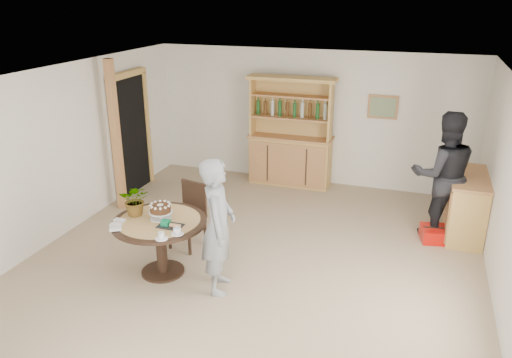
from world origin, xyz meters
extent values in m
plane|color=tan|center=(0.00, 0.00, 0.00)|extent=(7.00, 7.00, 0.00)
cube|color=white|center=(0.00, 3.50, 1.25)|extent=(6.00, 0.04, 2.50)
cube|color=white|center=(-3.00, 0.00, 1.25)|extent=(0.04, 7.00, 2.50)
cube|color=white|center=(0.00, 0.00, 2.50)|extent=(6.00, 7.00, 0.04)
cube|color=tan|center=(1.30, 3.47, 1.55)|extent=(0.52, 0.03, 0.42)
cube|color=#59724C|center=(1.30, 3.45, 1.55)|extent=(0.44, 0.02, 0.34)
cube|color=black|center=(-2.94, 2.00, 1.05)|extent=(0.10, 0.90, 2.10)
cube|color=tan|center=(-2.92, 1.50, 1.05)|extent=(0.12, 0.10, 2.10)
cube|color=tan|center=(-2.92, 2.50, 1.05)|extent=(0.12, 0.10, 2.10)
cube|color=tan|center=(-2.92, 2.00, 2.13)|extent=(0.12, 1.10, 0.10)
cube|color=tan|center=(-2.70, 1.20, 1.25)|extent=(0.12, 0.12, 2.50)
cube|color=tan|center=(-0.30, 3.24, 0.45)|extent=(1.50, 0.50, 0.90)
cube|color=tan|center=(-0.30, 3.24, 0.92)|extent=(1.56, 0.54, 0.04)
cube|color=tan|center=(-0.30, 3.34, 1.47)|extent=(1.50, 0.04, 1.06)
cube|color=tan|center=(-1.03, 3.19, 1.47)|extent=(0.04, 0.34, 1.06)
cube|color=tan|center=(0.43, 3.19, 1.47)|extent=(0.04, 0.34, 1.06)
cube|color=tan|center=(-0.30, 3.19, 1.30)|extent=(1.44, 0.32, 0.03)
cube|color=tan|center=(-0.30, 3.19, 1.70)|extent=(1.44, 0.32, 0.03)
cube|color=tan|center=(-0.30, 3.19, 2.01)|extent=(1.62, 0.40, 0.06)
cylinder|color=#194C1E|center=(-0.86, 3.19, 1.46)|extent=(0.07, 0.07, 0.28)
cylinder|color=#4C2D14|center=(-0.70, 3.19, 1.46)|extent=(0.07, 0.07, 0.28)
cylinder|color=#B2BFB2|center=(-0.54, 3.19, 1.46)|extent=(0.07, 0.07, 0.28)
cylinder|color=#194C1E|center=(-0.38, 3.19, 1.46)|extent=(0.07, 0.07, 0.28)
cylinder|color=#4C2D14|center=(-0.22, 3.19, 1.46)|extent=(0.07, 0.07, 0.28)
cylinder|color=#B2BFB2|center=(-0.06, 3.19, 1.46)|extent=(0.07, 0.07, 0.28)
cylinder|color=#194C1E|center=(0.10, 3.19, 1.46)|extent=(0.07, 0.07, 0.28)
cylinder|color=#4C2D14|center=(0.26, 3.19, 1.46)|extent=(0.07, 0.07, 0.28)
cube|color=tan|center=(2.74, 2.00, 0.45)|extent=(0.50, 1.20, 0.90)
cube|color=tan|center=(2.74, 2.00, 0.92)|extent=(0.54, 1.26, 0.04)
cylinder|color=black|center=(-1.04, -0.45, 0.73)|extent=(1.20, 1.20, 0.04)
cylinder|color=black|center=(-1.04, -0.45, 0.36)|extent=(0.14, 0.14, 0.70)
cylinder|color=black|center=(-1.04, -0.45, 0.01)|extent=(0.56, 0.56, 0.03)
cylinder|color=tan|center=(-1.04, -0.45, 0.76)|extent=(1.04, 1.04, 0.01)
cube|color=black|center=(-1.04, 0.30, 0.45)|extent=(0.50, 0.50, 0.04)
cube|color=black|center=(-1.00, 0.49, 0.70)|extent=(0.42, 0.12, 0.46)
cube|color=black|center=(-1.00, 0.49, 0.92)|extent=(0.42, 0.13, 0.05)
cube|color=black|center=(-1.25, 0.17, 0.22)|extent=(0.04, 0.03, 0.44)
cube|color=black|center=(-0.90, 0.09, 0.22)|extent=(0.03, 0.04, 0.44)
cube|color=black|center=(-1.17, 0.52, 0.22)|extent=(0.04, 0.03, 0.44)
cube|color=black|center=(-0.82, 0.44, 0.22)|extent=(0.03, 0.04, 0.44)
cylinder|color=white|center=(-1.04, -0.40, 0.77)|extent=(0.28, 0.28, 0.01)
cylinder|color=white|center=(-1.04, -0.40, 0.81)|extent=(0.05, 0.05, 0.08)
cylinder|color=white|center=(-1.04, -0.40, 0.85)|extent=(0.30, 0.30, 0.01)
cylinder|color=#4D2D16|center=(-1.04, -0.40, 0.90)|extent=(0.26, 0.26, 0.09)
cylinder|color=white|center=(-1.04, -0.40, 0.95)|extent=(0.08, 0.08, 0.01)
sphere|color=white|center=(-0.92, -0.40, 0.95)|extent=(0.04, 0.04, 0.04)
sphere|color=white|center=(-0.93, -0.34, 0.95)|extent=(0.04, 0.04, 0.04)
sphere|color=white|center=(-0.98, -0.29, 0.95)|extent=(0.04, 0.04, 0.04)
sphere|color=white|center=(-1.04, -0.28, 0.95)|extent=(0.04, 0.04, 0.04)
sphere|color=white|center=(-1.10, -0.29, 0.95)|extent=(0.04, 0.04, 0.04)
sphere|color=white|center=(-1.14, -0.34, 0.95)|extent=(0.04, 0.04, 0.04)
sphere|color=white|center=(-1.16, -0.40, 0.95)|extent=(0.04, 0.04, 0.04)
sphere|color=white|center=(-1.14, -0.46, 0.95)|extent=(0.04, 0.04, 0.04)
sphere|color=white|center=(-1.10, -0.50, 0.95)|extent=(0.04, 0.04, 0.04)
sphere|color=white|center=(-1.04, -0.52, 0.95)|extent=(0.04, 0.04, 0.04)
sphere|color=white|center=(-0.98, -0.50, 0.95)|extent=(0.04, 0.04, 0.04)
sphere|color=white|center=(-0.93, -0.46, 0.95)|extent=(0.04, 0.04, 0.04)
imported|color=#3F7233|center=(-1.39, -0.40, 0.97)|extent=(0.47, 0.44, 0.42)
cube|color=black|center=(-0.82, -0.57, 0.77)|extent=(0.30, 0.20, 0.01)
cube|color=#0D7B4A|center=(-0.88, -0.57, 0.80)|extent=(0.10, 0.10, 0.06)
cube|color=#0D7B4A|center=(-0.88, -0.57, 0.83)|extent=(0.11, 0.02, 0.01)
cylinder|color=white|center=(-0.64, -0.73, 0.76)|extent=(0.15, 0.15, 0.01)
imported|color=white|center=(-0.64, -0.73, 0.81)|extent=(0.10, 0.10, 0.08)
cylinder|color=white|center=(-0.76, -0.90, 0.76)|extent=(0.15, 0.15, 0.01)
imported|color=white|center=(-0.76, -0.90, 0.81)|extent=(0.08, 0.08, 0.07)
cube|color=white|center=(-1.49, -0.65, 0.78)|extent=(0.14, 0.08, 0.03)
cube|color=white|center=(-1.46, -0.77, 0.78)|extent=(0.16, 0.11, 0.03)
cube|color=white|center=(-1.40, -0.87, 0.78)|extent=(0.16, 0.14, 0.03)
imported|color=gray|center=(-0.19, -0.55, 0.85)|extent=(0.57, 0.71, 1.70)
imported|color=black|center=(2.36, 1.87, 0.95)|extent=(1.07, 0.92, 1.91)
cube|color=red|center=(2.45, 1.67, 0.10)|extent=(0.67, 0.51, 0.20)
cube|color=black|center=(2.45, 1.67, 0.20)|extent=(0.56, 0.15, 0.01)
camera|label=1|loc=(1.94, -5.46, 3.47)|focal=35.00mm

